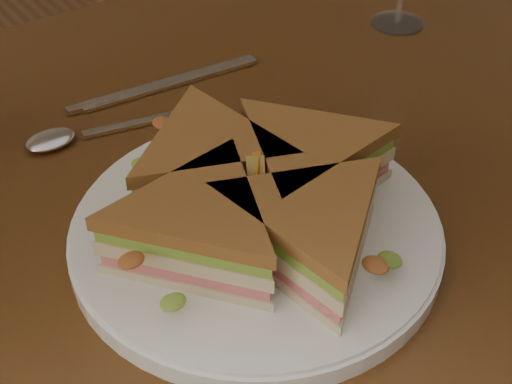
# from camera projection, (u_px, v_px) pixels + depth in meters

# --- Properties ---
(table) EXTENTS (1.20, 0.80, 0.75)m
(table) POSITION_uv_depth(u_px,v_px,m) (235.00, 259.00, 0.70)
(table) COLOR #351D0C
(table) RESTS_ON ground
(plate) EXTENTS (0.29, 0.29, 0.02)m
(plate) POSITION_uv_depth(u_px,v_px,m) (256.00, 232.00, 0.57)
(plate) COLOR white
(plate) RESTS_ON table
(sandwich_wedges) EXTENTS (0.28, 0.28, 0.06)m
(sandwich_wedges) POSITION_uv_depth(u_px,v_px,m) (256.00, 197.00, 0.54)
(sandwich_wedges) COLOR beige
(sandwich_wedges) RESTS_ON plate
(crisps_mound) EXTENTS (0.09, 0.09, 0.05)m
(crisps_mound) POSITION_uv_depth(u_px,v_px,m) (256.00, 201.00, 0.55)
(crisps_mound) COLOR orange
(crisps_mound) RESTS_ON plate
(spoon) EXTENTS (0.18, 0.06, 0.01)m
(spoon) POSITION_uv_depth(u_px,v_px,m) (75.00, 136.00, 0.68)
(spoon) COLOR silver
(spoon) RESTS_ON table
(knife) EXTENTS (0.22, 0.04, 0.00)m
(knife) POSITION_uv_depth(u_px,v_px,m) (159.00, 87.00, 0.75)
(knife) COLOR silver
(knife) RESTS_ON table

